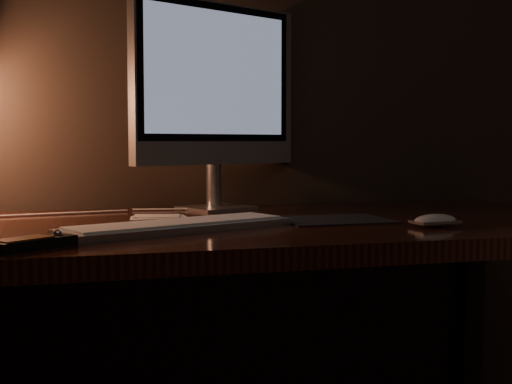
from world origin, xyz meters
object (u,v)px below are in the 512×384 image
object	(u,v)px
keyboard	(178,226)
media_remote	(33,243)
monitor	(216,88)
desk	(244,275)
mouse	(435,222)

from	to	relation	value
keyboard	media_remote	world-z (taller)	media_remote
monitor	media_remote	distance (m)	0.77
desk	monitor	size ratio (longest dim) A/B	3.11
media_remote	mouse	bearing A→B (deg)	-31.42
desk	keyboard	distance (m)	0.29
monitor	media_remote	world-z (taller)	monitor
monitor	mouse	xyz separation A→B (m)	(0.34, -0.49, -0.30)
keyboard	mouse	xyz separation A→B (m)	(0.51, -0.09, 0.00)
mouse	media_remote	xyz separation A→B (m)	(-0.77, -0.08, 0.00)
desk	monitor	bearing A→B (deg)	92.91
desk	keyboard	xyz separation A→B (m)	(-0.18, -0.18, 0.14)
desk	media_remote	bearing A→B (deg)	-142.03
monitor	media_remote	xyz separation A→B (m)	(-0.43, -0.56, -0.29)
media_remote	keyboard	bearing A→B (deg)	-4.27
desk	monitor	distance (m)	0.49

